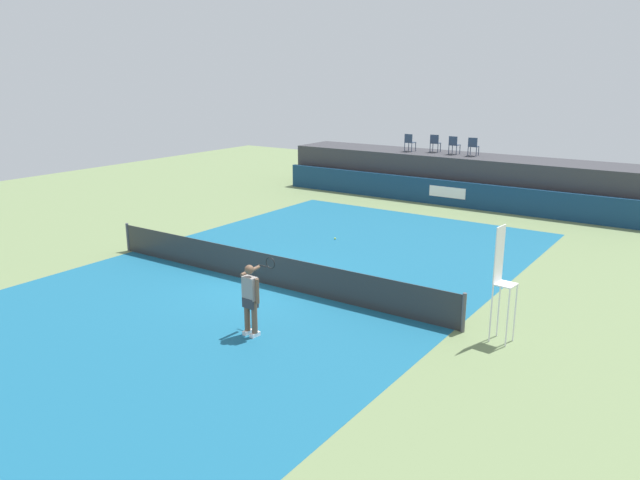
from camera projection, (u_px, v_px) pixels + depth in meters
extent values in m
plane|color=#6B7F51|center=(321.00, 259.00, 20.64)|extent=(48.00, 48.00, 0.00)
cube|color=#16597A|center=(265.00, 284.00, 18.26)|extent=(12.00, 22.00, 0.00)
cube|color=navy|center=(447.00, 193.00, 28.84)|extent=(18.00, 0.20, 1.20)
cube|color=white|center=(447.00, 192.00, 28.70)|extent=(1.80, 0.02, 0.50)
cube|color=#38383D|center=(462.00, 177.00, 30.14)|extent=(18.00, 2.80, 2.20)
cylinder|color=#2D3D56|center=(416.00, 147.00, 31.17)|extent=(0.04, 0.04, 0.44)
cylinder|color=#2D3D56|center=(409.00, 146.00, 31.41)|extent=(0.04, 0.04, 0.44)
cylinder|color=#2D3D56|center=(412.00, 148.00, 30.87)|extent=(0.04, 0.04, 0.44)
cylinder|color=#2D3D56|center=(405.00, 147.00, 31.10)|extent=(0.04, 0.04, 0.44)
cube|color=#2D3D56|center=(410.00, 142.00, 31.08)|extent=(0.47, 0.47, 0.03)
cube|color=#2D3D56|center=(408.00, 138.00, 30.86)|extent=(0.44, 0.05, 0.42)
cylinder|color=#2D3D56|center=(440.00, 148.00, 30.90)|extent=(0.04, 0.04, 0.44)
cylinder|color=#2D3D56|center=(433.00, 147.00, 31.09)|extent=(0.04, 0.04, 0.44)
cylinder|color=#2D3D56|center=(438.00, 148.00, 30.56)|extent=(0.04, 0.04, 0.44)
cylinder|color=#2D3D56|center=(430.00, 148.00, 30.75)|extent=(0.04, 0.04, 0.44)
cube|color=#2D3D56|center=(436.00, 143.00, 30.76)|extent=(0.48, 0.48, 0.03)
cube|color=#2D3D56|center=(434.00, 139.00, 30.53)|extent=(0.44, 0.06, 0.42)
cylinder|color=#2D3D56|center=(460.00, 150.00, 30.08)|extent=(0.04, 0.04, 0.44)
cylinder|color=#2D3D56|center=(452.00, 149.00, 30.32)|extent=(0.04, 0.04, 0.44)
cylinder|color=#2D3D56|center=(456.00, 150.00, 29.77)|extent=(0.04, 0.04, 0.44)
cylinder|color=#2D3D56|center=(449.00, 150.00, 30.00)|extent=(0.04, 0.04, 0.44)
cube|color=#2D3D56|center=(455.00, 145.00, 29.98)|extent=(0.46, 0.46, 0.03)
cube|color=#2D3D56|center=(453.00, 141.00, 29.76)|extent=(0.44, 0.05, 0.42)
cylinder|color=#2D3D56|center=(479.00, 151.00, 29.52)|extent=(0.04, 0.04, 0.44)
cylinder|color=#2D3D56|center=(470.00, 151.00, 29.71)|extent=(0.04, 0.04, 0.44)
cylinder|color=#2D3D56|center=(476.00, 152.00, 29.18)|extent=(0.04, 0.04, 0.44)
cylinder|color=#2D3D56|center=(468.00, 151.00, 29.37)|extent=(0.04, 0.04, 0.44)
cube|color=#2D3D56|center=(474.00, 146.00, 29.39)|extent=(0.48, 0.48, 0.03)
cube|color=#2D3D56|center=(473.00, 142.00, 29.15)|extent=(0.44, 0.06, 0.42)
cylinder|color=white|center=(508.00, 318.00, 13.90)|extent=(0.04, 0.04, 1.40)
cylinder|color=white|center=(515.00, 313.00, 14.20)|extent=(0.04, 0.04, 1.40)
cylinder|color=white|center=(491.00, 314.00, 14.16)|extent=(0.04, 0.04, 1.40)
cylinder|color=white|center=(499.00, 309.00, 14.45)|extent=(0.04, 0.04, 1.40)
cube|color=white|center=(506.00, 284.00, 13.99)|extent=(0.49, 0.49, 0.03)
cube|color=white|center=(499.00, 254.00, 13.94)|extent=(0.07, 0.44, 1.33)
cube|color=#2D2D2D|center=(265.00, 269.00, 18.13)|extent=(12.40, 0.02, 0.95)
cylinder|color=#4C4C51|center=(128.00, 237.00, 21.50)|extent=(0.10, 0.10, 1.00)
cylinder|color=#4C4C51|center=(464.00, 313.00, 14.75)|extent=(0.10, 0.10, 1.00)
cube|color=white|center=(255.00, 335.00, 14.60)|extent=(0.14, 0.27, 0.10)
cylinder|color=brown|center=(254.00, 317.00, 14.48)|extent=(0.14, 0.14, 0.82)
cube|color=white|center=(248.00, 332.00, 14.74)|extent=(0.14, 0.27, 0.10)
cylinder|color=brown|center=(247.00, 314.00, 14.62)|extent=(0.14, 0.14, 0.82)
cube|color=#333338|center=(250.00, 302.00, 14.46)|extent=(0.35, 0.24, 0.24)
cube|color=gray|center=(250.00, 288.00, 14.37)|extent=(0.37, 0.22, 0.56)
sphere|color=brown|center=(249.00, 270.00, 14.25)|extent=(0.22, 0.22, 0.22)
cylinder|color=brown|center=(257.00, 291.00, 14.23)|extent=(0.09, 0.09, 0.60)
cylinder|color=brown|center=(250.00, 271.00, 14.63)|extent=(0.13, 0.61, 0.14)
cylinder|color=black|center=(262.00, 266.00, 14.95)|extent=(0.30, 0.05, 0.03)
torus|color=black|center=(270.00, 263.00, 15.17)|extent=(0.30, 0.04, 0.30)
sphere|color=#D8EA33|center=(335.00, 238.00, 23.08)|extent=(0.07, 0.07, 0.07)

